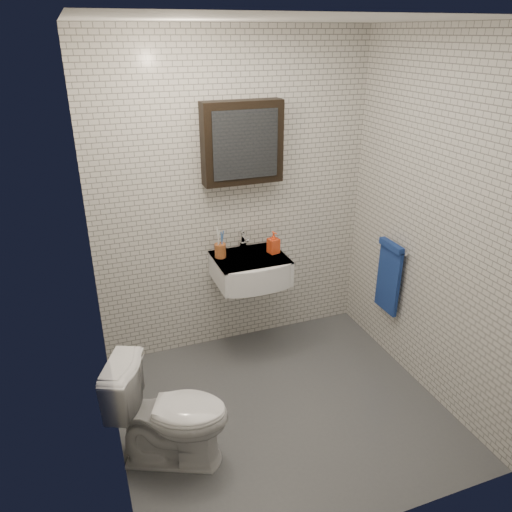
# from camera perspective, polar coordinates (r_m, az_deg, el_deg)

# --- Properties ---
(ground) EXTENTS (2.20, 2.00, 0.01)m
(ground) POSITION_cam_1_polar(r_m,az_deg,el_deg) (3.70, 2.89, -17.03)
(ground) COLOR #505358
(ground) RESTS_ON ground
(room_shell) EXTENTS (2.22, 2.02, 2.51)m
(room_shell) POSITION_cam_1_polar(r_m,az_deg,el_deg) (2.94, 3.49, 4.86)
(room_shell) COLOR silver
(room_shell) RESTS_ON ground
(washbasin) EXTENTS (0.55, 0.50, 0.20)m
(washbasin) POSITION_cam_1_polar(r_m,az_deg,el_deg) (3.86, -0.48, -1.59)
(washbasin) COLOR white
(washbasin) RESTS_ON room_shell
(faucet) EXTENTS (0.06, 0.20, 0.15)m
(faucet) POSITION_cam_1_polar(r_m,az_deg,el_deg) (3.97, -1.47, 1.67)
(faucet) COLOR silver
(faucet) RESTS_ON washbasin
(mirror_cabinet) EXTENTS (0.60, 0.15, 0.60)m
(mirror_cabinet) POSITION_cam_1_polar(r_m,az_deg,el_deg) (3.73, -1.58, 12.80)
(mirror_cabinet) COLOR black
(mirror_cabinet) RESTS_ON room_shell
(towel_rail) EXTENTS (0.09, 0.30, 0.58)m
(towel_rail) POSITION_cam_1_polar(r_m,az_deg,el_deg) (4.00, 14.97, -2.01)
(towel_rail) COLOR silver
(towel_rail) RESTS_ON room_shell
(toothbrush_cup) EXTENTS (0.10, 0.10, 0.24)m
(toothbrush_cup) POSITION_cam_1_polar(r_m,az_deg,el_deg) (3.84, -4.11, 0.71)
(toothbrush_cup) COLOR #9E5227
(toothbrush_cup) RESTS_ON washbasin
(soap_bottle) EXTENTS (0.09, 0.10, 0.18)m
(soap_bottle) POSITION_cam_1_polar(r_m,az_deg,el_deg) (3.90, 2.01, 1.56)
(soap_bottle) COLOR #FF581A
(soap_bottle) RESTS_ON washbasin
(toilet) EXTENTS (0.80, 0.65, 0.71)m
(toilet) POSITION_cam_1_polar(r_m,az_deg,el_deg) (3.18, -9.75, -17.24)
(toilet) COLOR white
(toilet) RESTS_ON ground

